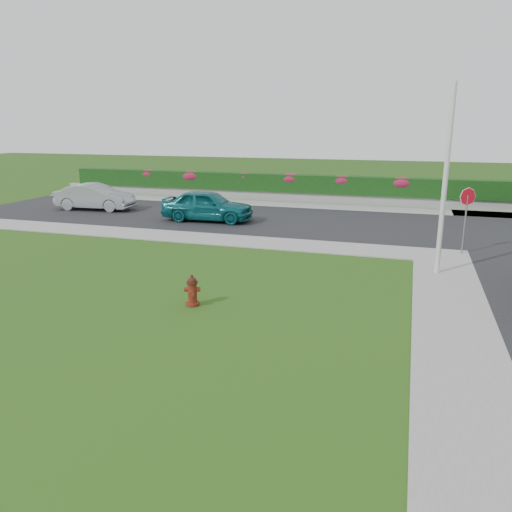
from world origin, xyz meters
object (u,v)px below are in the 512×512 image
(sedan_teal, at_px, (208,205))
(utility_pole, at_px, (445,182))
(stop_sign, at_px, (467,205))
(fire_hydrant, at_px, (192,291))
(sedan_silver, at_px, (95,197))

(sedan_teal, bearing_deg, utility_pole, -122.76)
(sedan_teal, relative_size, stop_sign, 1.80)
(fire_hydrant, xyz_separation_m, utility_pole, (6.47, 5.14, 2.61))
(fire_hydrant, distance_m, utility_pole, 8.66)
(sedan_silver, xyz_separation_m, utility_pole, (18.18, -7.41, 2.25))
(fire_hydrant, bearing_deg, utility_pole, 20.44)
(sedan_teal, bearing_deg, fire_hydrant, -162.14)
(utility_pole, xyz_separation_m, stop_sign, (1.01, 3.00, -1.14))
(utility_pole, bearing_deg, fire_hydrant, -141.54)
(stop_sign, bearing_deg, fire_hydrant, -143.36)
(fire_hydrant, bearing_deg, stop_sign, 29.38)
(sedan_silver, bearing_deg, sedan_teal, -103.96)
(sedan_silver, bearing_deg, utility_pole, -116.81)
(fire_hydrant, relative_size, stop_sign, 0.34)
(fire_hydrant, height_order, sedan_silver, sedan_silver)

